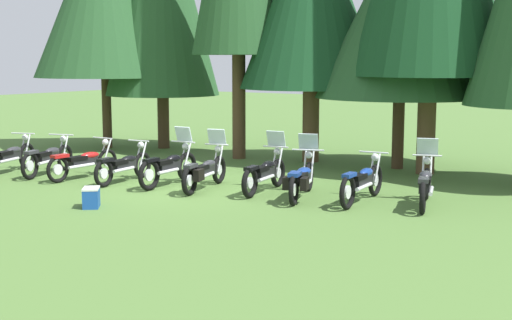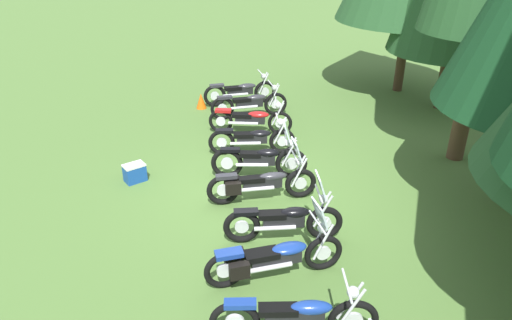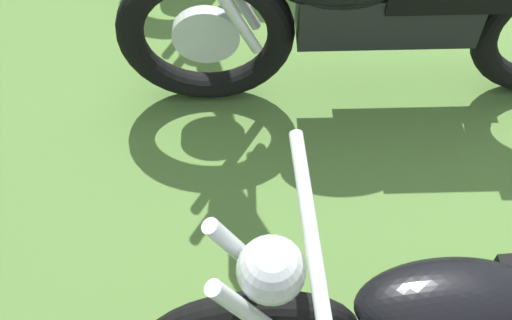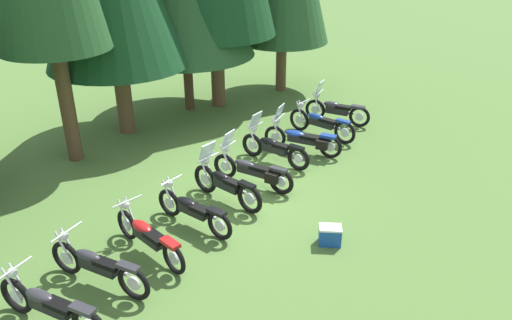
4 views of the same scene
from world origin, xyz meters
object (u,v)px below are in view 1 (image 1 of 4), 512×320
object	(u,v)px
motorcycle_9	(425,184)
motorcycle_2	(84,161)
motorcycle_6	(265,173)
motorcycle_7	(302,178)
motorcycle_5	(204,171)
motorcycle_1	(48,158)
picnic_cooler	(91,197)
motorcycle_0	(10,157)
motorcycle_3	(124,165)
motorcycle_8	(363,181)
pine_tree_4	(402,10)
motorcycle_4	(169,166)

from	to	relation	value
motorcycle_9	motorcycle_2	bearing A→B (deg)	82.05
motorcycle_6	motorcycle_7	bearing A→B (deg)	-108.12
motorcycle_5	motorcycle_1	bearing A→B (deg)	83.60
motorcycle_9	picnic_cooler	xyz separation A→B (m)	(-5.64, -3.86, -0.26)
motorcycle_0	motorcycle_5	distance (m)	5.88
motorcycle_3	motorcycle_8	distance (m)	6.01
motorcycle_5	motorcycle_0	bearing A→B (deg)	85.95
motorcycle_0	pine_tree_4	distance (m)	11.18
motorcycle_5	pine_tree_4	world-z (taller)	pine_tree_4
motorcycle_5	motorcycle_9	xyz separation A→B (m)	(4.94, 0.98, 0.03)
motorcycle_5	picnic_cooler	world-z (taller)	motorcycle_5
picnic_cooler	motorcycle_6	bearing A→B (deg)	59.02
motorcycle_2	motorcycle_4	bearing A→B (deg)	-79.93
motorcycle_4	motorcycle_9	xyz separation A→B (m)	(5.95, 1.04, 0.00)
motorcycle_7	motorcycle_0	bearing A→B (deg)	80.03
motorcycle_3	pine_tree_4	bearing A→B (deg)	-45.11
motorcycle_3	motorcycle_7	bearing A→B (deg)	-88.26
motorcycle_7	motorcycle_9	distance (m)	2.62
motorcycle_4	picnic_cooler	bearing A→B (deg)	-176.26
motorcycle_1	motorcycle_7	xyz separation A→B (m)	(7.12, 0.87, 0.00)
motorcycle_0	pine_tree_4	world-z (taller)	pine_tree_4
motorcycle_3	motorcycle_1	bearing A→B (deg)	89.43
motorcycle_7	motorcycle_3	bearing A→B (deg)	79.21
motorcycle_1	motorcycle_8	distance (m)	8.49
motorcycle_1	pine_tree_4	xyz separation A→B (m)	(7.20, 6.05, 3.87)
motorcycle_1	motorcycle_2	world-z (taller)	motorcycle_1
motorcycle_0	motorcycle_1	world-z (taller)	motorcycle_0
motorcycle_1	motorcycle_8	bearing A→B (deg)	-98.47
motorcycle_0	motorcycle_6	size ratio (longest dim) A/B	1.03
motorcycle_1	motorcycle_8	size ratio (longest dim) A/B	0.96
motorcycle_1	motorcycle_5	bearing A→B (deg)	-100.01
motorcycle_5	motorcycle_9	size ratio (longest dim) A/B	1.08
motorcycle_0	motorcycle_9	xyz separation A→B (m)	(10.75, 1.90, 0.03)
motorcycle_6	motorcycle_7	xyz separation A→B (m)	(1.06, -0.19, 0.00)
picnic_cooler	motorcycle_0	bearing A→B (deg)	159.02
motorcycle_3	motorcycle_4	distance (m)	1.26
motorcycle_5	motorcycle_2	bearing A→B (deg)	84.13
motorcycle_2	pine_tree_4	world-z (taller)	pine_tree_4
motorcycle_8	motorcycle_9	size ratio (longest dim) A/B	1.11
motorcycle_8	picnic_cooler	world-z (taller)	motorcycle_8
motorcycle_6	motorcycle_7	world-z (taller)	motorcycle_6
motorcycle_1	motorcycle_2	distance (m)	1.21
motorcycle_7	pine_tree_4	size ratio (longest dim) A/B	0.34
motorcycle_8	motorcycle_2	bearing A→B (deg)	94.26
picnic_cooler	motorcycle_7	bearing A→B (deg)	45.92
motorcycle_6	pine_tree_4	size ratio (longest dim) A/B	0.33
motorcycle_1	motorcycle_9	distance (m)	9.78
motorcycle_7	motorcycle_2	bearing A→B (deg)	78.79
motorcycle_3	motorcycle_5	size ratio (longest dim) A/B	0.95
motorcycle_6	motorcycle_1	bearing A→B (deg)	92.01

